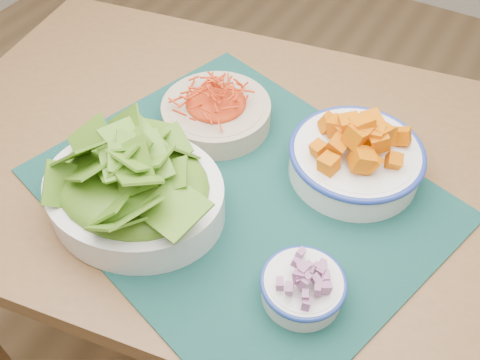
% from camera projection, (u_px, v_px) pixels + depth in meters
% --- Properties ---
extents(ground, '(4.00, 4.00, 0.00)m').
position_uv_depth(ground, '(198.00, 301.00, 1.59)').
color(ground, '#A1794D').
rests_on(ground, ground).
extents(table, '(1.25, 0.94, 0.75)m').
position_uv_depth(table, '(231.00, 194.00, 1.03)').
color(table, brown).
rests_on(table, ground).
extents(placemat, '(0.73, 0.65, 0.00)m').
position_uv_depth(placemat, '(240.00, 193.00, 0.88)').
color(placemat, black).
rests_on(placemat, table).
extents(carrot_bowl, '(0.23, 0.23, 0.07)m').
position_uv_depth(carrot_bowl, '(216.00, 109.00, 0.97)').
color(carrot_bowl, tan).
rests_on(carrot_bowl, placemat).
extents(squash_bowl, '(0.26, 0.26, 0.11)m').
position_uv_depth(squash_bowl, '(357.00, 150.00, 0.87)').
color(squash_bowl, white).
rests_on(squash_bowl, placemat).
extents(lettuce_bowl, '(0.32, 0.28, 0.12)m').
position_uv_depth(lettuce_bowl, '(133.00, 185.00, 0.82)').
color(lettuce_bowl, silver).
rests_on(lettuce_bowl, placemat).
extents(onion_bowl, '(0.15, 0.15, 0.06)m').
position_uv_depth(onion_bowl, '(303.00, 284.00, 0.73)').
color(onion_bowl, silver).
rests_on(onion_bowl, placemat).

